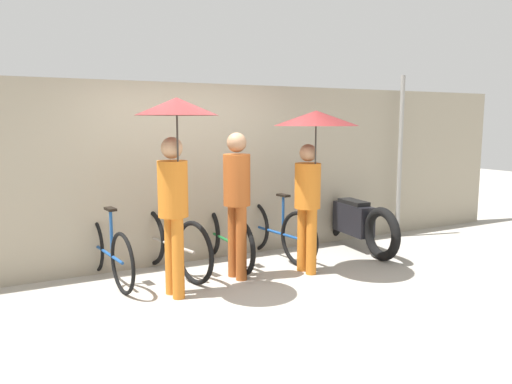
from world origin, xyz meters
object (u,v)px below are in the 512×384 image
object	(u,v)px
parked_bicycle_1	(170,243)
pedestrian_center	(237,194)
motorcycle	(353,221)
pedestrian_leading	(175,151)
pedestrian_trailing	(313,146)
parked_bicycle_2	(224,238)
parked_bicycle_3	(275,231)
parked_bicycle_0	(107,251)

from	to	relation	value
parked_bicycle_1	pedestrian_center	distance (m)	1.07
pedestrian_center	motorcycle	size ratio (longest dim) A/B	0.82
parked_bicycle_1	pedestrian_leading	distance (m)	1.49
pedestrian_leading	motorcycle	distance (m)	3.32
parked_bicycle_1	pedestrian_trailing	distance (m)	2.11
parked_bicycle_2	parked_bicycle_3	xyz separation A→B (m)	(0.75, -0.03, 0.02)
parked_bicycle_2	pedestrian_center	world-z (taller)	pedestrian_center
parked_bicycle_3	pedestrian_leading	xyz separation A→B (m)	(-1.72, -0.90, 1.20)
pedestrian_leading	pedestrian_trailing	world-z (taller)	pedestrian_leading
pedestrian_center	motorcycle	xyz separation A→B (m)	(2.15, 0.48, -0.63)
parked_bicycle_0	pedestrian_trailing	distance (m)	2.74
pedestrian_center	pedestrian_leading	bearing A→B (deg)	14.00
parked_bicycle_3	motorcycle	size ratio (longest dim) A/B	0.82
parked_bicycle_0	parked_bicycle_2	world-z (taller)	parked_bicycle_0
parked_bicycle_0	pedestrian_center	xyz separation A→B (m)	(1.41, -0.60, 0.66)
pedestrian_trailing	parked_bicycle_2	bearing A→B (deg)	-54.13
parked_bicycle_1	pedestrian_center	size ratio (longest dim) A/B	1.01
parked_bicycle_2	motorcycle	size ratio (longest dim) A/B	0.81
pedestrian_leading	parked_bicycle_3	bearing A→B (deg)	-158.67
parked_bicycle_0	parked_bicycle_2	xyz separation A→B (m)	(1.51, 0.01, -0.01)
pedestrian_center	motorcycle	world-z (taller)	pedestrian_center
parked_bicycle_2	pedestrian_center	xyz separation A→B (m)	(-0.10, -0.61, 0.67)
pedestrian_trailing	motorcycle	distance (m)	1.90
parked_bicycle_2	pedestrian_leading	xyz separation A→B (m)	(-0.96, -0.93, 1.22)
parked_bicycle_0	pedestrian_center	bearing A→B (deg)	-119.68
pedestrian_leading	parked_bicycle_0	bearing A→B (deg)	-65.51
pedestrian_trailing	motorcycle	xyz separation A→B (m)	(1.27, 0.77, -1.18)
parked_bicycle_2	pedestrian_trailing	xyz separation A→B (m)	(0.77, -0.90, 1.22)
parked_bicycle_1	parked_bicycle_2	bearing A→B (deg)	-98.01
pedestrian_leading	pedestrian_trailing	distance (m)	1.74
pedestrian_leading	parked_bicycle_1	bearing A→B (deg)	-109.68
parked_bicycle_2	pedestrian_trailing	distance (m)	1.70
parked_bicycle_1	parked_bicycle_0	bearing A→B (deg)	73.35
parked_bicycle_3	parked_bicycle_0	bearing A→B (deg)	82.17
parked_bicycle_2	parked_bicycle_3	size ratio (longest dim) A/B	0.99
parked_bicycle_3	motorcycle	world-z (taller)	parked_bicycle_3
parked_bicycle_1	motorcycle	bearing A→B (deg)	-103.96
motorcycle	parked_bicycle_0	bearing A→B (deg)	93.75
pedestrian_center	parked_bicycle_3	bearing A→B (deg)	-152.39
parked_bicycle_2	motorcycle	bearing A→B (deg)	-93.08
parked_bicycle_0	parked_bicycle_3	bearing A→B (deg)	-97.15
pedestrian_center	pedestrian_trailing	bearing A→B (deg)	155.17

